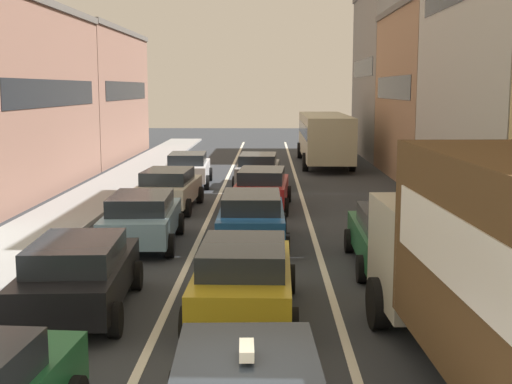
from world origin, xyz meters
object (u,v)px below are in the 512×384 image
Objects in this scene: removalist_box_truck at (510,265)px; hatchback_centre_lane_third at (252,217)px; sedan_left_lane_fourth at (169,188)px; sedan_left_lane_fifth at (188,168)px; coupe_centre_lane_fourth at (262,187)px; sedan_right_lane_behind_truck at (393,236)px; wagon_left_lane_second at (79,273)px; bus_mid_queue_primary at (324,135)px; sedan_left_lane_third at (142,218)px; sedan_centre_lane_fifth at (258,169)px; sedan_centre_lane_second at (244,276)px.

hatchback_centre_lane_third is at bearing 18.83° from removalist_box_truck.
sedan_left_lane_fifth is (-0.03, 6.34, 0.00)m from sedan_left_lane_fourth.
coupe_centre_lane_fourth is at bearing 10.37° from removalist_box_truck.
hatchback_centre_lane_third and sedan_right_lane_behind_truck have the same top height.
wagon_left_lane_second and hatchback_centre_lane_third have the same top height.
bus_mid_queue_primary is at bearing -10.54° from hatchback_centre_lane_third.
sedan_left_lane_fifth is 11.07m from bus_mid_queue_primary.
bus_mid_queue_primary reaches higher than sedan_left_lane_third.
sedan_left_lane_third is 1.00× the size of sedan_centre_lane_fifth.
removalist_box_truck is 11.85m from sedan_left_lane_third.
wagon_left_lane_second is at bearing 177.81° from sedan_left_lane_fifth.
sedan_right_lane_behind_truck is (3.32, -8.29, 0.00)m from coupe_centre_lane_fourth.
sedan_centre_lane_second is 1.00× the size of hatchback_centre_lane_third.
sedan_centre_lane_fifth is 0.42× the size of bus_mid_queue_primary.
bus_mid_queue_primary is at bearing -40.80° from sedan_left_lane_fifth.
wagon_left_lane_second is 1.01× the size of sedan_left_lane_third.
sedan_left_lane_fifth is (-3.44, 6.11, 0.00)m from coupe_centre_lane_fourth.
removalist_box_truck reaches higher than sedan_right_lane_behind_truck.
hatchback_centre_lane_third is 0.98× the size of sedan_left_lane_fourth.
sedan_right_lane_behind_truck is at bearing -137.29° from sedan_left_lane_fourth.
sedan_centre_lane_fifth is at bearing 157.64° from bus_mid_queue_primary.
sedan_left_lane_third is at bearing 93.66° from hatchback_centre_lane_third.
sedan_centre_lane_fifth is at bearing 5.74° from coupe_centre_lane_fourth.
sedan_left_lane_fourth is (-3.17, 11.84, 0.00)m from sedan_centre_lane_second.
coupe_centre_lane_fourth is 1.00× the size of sedan_left_lane_fourth.
sedan_left_lane_fifth is at bearing -3.54° from wagon_left_lane_second.
wagon_left_lane_second is 1.00× the size of sedan_left_lane_fourth.
sedan_centre_lane_second is 6.75m from sedan_left_lane_third.
sedan_left_lane_fourth is 6.82m from sedan_centre_lane_fifth.
bus_mid_queue_primary is (0.14, 23.00, 0.96)m from sedan_right_lane_behind_truck.
coupe_centre_lane_fourth is 1.01× the size of sedan_left_lane_fifth.
removalist_box_truck reaches higher than hatchback_centre_lane_third.
sedan_left_lane_third is at bearing 162.09° from bus_mid_queue_primary.
sedan_left_lane_fourth is at bearing 97.39° from coupe_centre_lane_fourth.
sedan_left_lane_third is (-6.92, 9.56, -1.18)m from removalist_box_truck.
sedan_left_lane_fifth is at bearing 141.39° from bus_mid_queue_primary.
sedan_centre_lane_fifth and sedan_right_lane_behind_truck have the same top height.
sedan_left_lane_third is (-3.08, 6.00, 0.00)m from sedan_centre_lane_second.
sedan_left_lane_third is at bearing 33.29° from removalist_box_truck.
sedan_centre_lane_second and sedan_right_lane_behind_truck have the same top height.
hatchback_centre_lane_third and coupe_centre_lane_fourth have the same top height.
sedan_centre_lane_fifth is (0.01, 17.87, 0.00)m from sedan_centre_lane_second.
sedan_left_lane_third is at bearing -5.13° from wagon_left_lane_second.
coupe_centre_lane_fourth is (-3.60, 15.63, -1.18)m from removalist_box_truck.
coupe_centre_lane_fourth is (3.49, 11.90, 0.00)m from wagon_left_lane_second.
removalist_box_truck is at bearing -164.07° from sedan_left_lane_fifth.
sedan_centre_lane_second is 12.07m from coupe_centre_lane_fourth.
sedan_centre_lane_fifth is (3.09, 11.87, 0.00)m from sedan_left_lane_third.
sedan_right_lane_behind_truck is at bearing -65.47° from wagon_left_lane_second.
sedan_left_lane_fourth and sedan_left_lane_fifth have the same top height.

